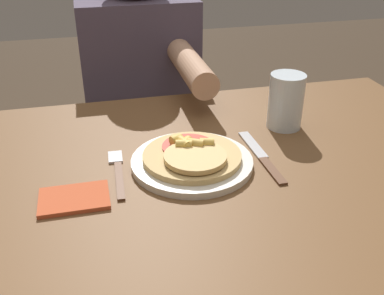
# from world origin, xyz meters

# --- Properties ---
(dining_table) EXTENTS (1.17, 0.80, 0.75)m
(dining_table) POSITION_xyz_m (0.00, 0.00, 0.63)
(dining_table) COLOR brown
(dining_table) RESTS_ON ground_plane
(plate) EXTENTS (0.24, 0.24, 0.01)m
(plate) POSITION_xyz_m (-0.05, 0.03, 0.75)
(plate) COLOR silver
(plate) RESTS_ON dining_table
(pizza) EXTENTS (0.20, 0.20, 0.04)m
(pizza) POSITION_xyz_m (-0.05, 0.02, 0.77)
(pizza) COLOR tan
(pizza) RESTS_ON plate
(fork) EXTENTS (0.03, 0.18, 0.00)m
(fork) POSITION_xyz_m (-0.19, 0.04, 0.75)
(fork) COLOR brown
(fork) RESTS_ON dining_table
(knife) EXTENTS (0.02, 0.22, 0.00)m
(knife) POSITION_xyz_m (0.10, 0.02, 0.75)
(knife) COLOR brown
(knife) RESTS_ON dining_table
(drinking_glass) EXTENTS (0.08, 0.08, 0.13)m
(drinking_glass) POSITION_xyz_m (0.20, 0.15, 0.81)
(drinking_glass) COLOR silver
(drinking_glass) RESTS_ON dining_table
(napkin) EXTENTS (0.12, 0.09, 0.01)m
(napkin) POSITION_xyz_m (-0.28, -0.04, 0.75)
(napkin) COLOR #C6512D
(napkin) RESTS_ON dining_table
(person_diner) EXTENTS (0.35, 0.52, 1.14)m
(person_diner) POSITION_xyz_m (-0.07, 0.64, 0.66)
(person_diner) COLOR #2D2D38
(person_diner) RESTS_ON ground_plane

